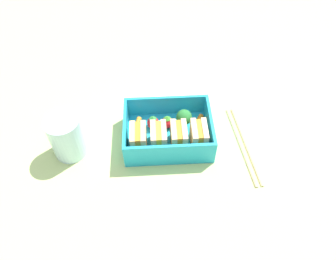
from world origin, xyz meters
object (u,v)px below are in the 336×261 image
sandwich_center (159,138)px  chopstick_pair (243,144)px  carrot_stick_left (197,123)px  carrot_stick_far_left (137,125)px  drinking_glass (67,137)px  folded_napkin (176,90)px  sandwich_center_right (138,139)px  broccoli_floret (184,118)px  strawberry_far_left (153,123)px  strawberry_left (166,122)px  sandwich_left (199,136)px  sandwich_center_left (179,137)px

sandwich_center → chopstick_pair: 17.77cm
chopstick_pair → carrot_stick_left: bearing=-29.0°
carrot_stick_far_left → drinking_glass: 14.51cm
carrot_stick_far_left → folded_napkin: size_ratio=0.37×
sandwich_center_right → broccoli_floret: size_ratio=1.20×
sandwich_center → broccoli_floret: (-5.47, -4.98, -0.03)cm
broccoli_floret → strawberry_far_left: size_ratio=1.36×
strawberry_left → sandwich_center: bearing=71.0°
broccoli_floret → chopstick_pair: size_ratio=0.22×
sandwich_center → carrot_stick_left: bearing=-149.5°
carrot_stick_left → drinking_glass: drinking_glass is taller
broccoli_floret → drinking_glass: size_ratio=0.47×
sandwich_left → folded_napkin: (3.34, -16.81, -3.55)cm
broccoli_floret → carrot_stick_left: bearing=178.7°
strawberry_far_left → carrot_stick_far_left: 3.48cm
sandwich_left → carrot_stick_left: size_ratio=1.07×
sandwich_center_right → broccoli_floret: sandwich_center_right is taller
sandwich_left → sandwich_center: 7.95cm
sandwich_center_right → strawberry_far_left: size_ratio=1.63×
carrot_stick_left → drinking_glass: bearing=9.3°
sandwich_center → strawberry_left: bearing=-109.0°
carrot_stick_left → chopstick_pair: 10.51cm
carrot_stick_left → broccoli_floret: bearing=-1.3°
strawberry_left → strawberry_far_left: same height
sandwich_center_right → strawberry_far_left: bearing=-120.8°
sandwich_left → strawberry_left: size_ratio=1.68×
sandwich_center_left → sandwich_center: bearing=0.0°
sandwich_center_left → chopstick_pair: (-13.47, 0.13, -3.40)cm
sandwich_center_left → carrot_stick_left: bearing=-131.6°
sandwich_center_left → sandwich_center: (3.98, 0.00, 0.00)cm
strawberry_left → strawberry_far_left: size_ratio=0.97×
sandwich_center_left → strawberry_left: sandwich_center_left is taller
chopstick_pair → drinking_glass: 35.53cm
carrot_stick_left → carrot_stick_far_left: size_ratio=1.24×
sandwich_center → folded_napkin: bearing=-105.3°
sandwich_center_right → chopstick_pair: bearing=179.6°
broccoli_floret → chopstick_pair: bearing=156.9°
sandwich_center → sandwich_center_right: bearing=0.0°
sandwich_center_left → carrot_stick_left: 6.87cm
sandwich_center_left → strawberry_far_left: 7.14cm
carrot_stick_far_left → sandwich_center: bearing=129.8°
carrot_stick_left → strawberry_left: strawberry_left is taller
strawberry_left → carrot_stick_far_left: strawberry_left is taller
carrot_stick_left → folded_napkin: size_ratio=0.47×
sandwich_left → carrot_stick_left: (-0.38, -4.92, -2.00)cm
sandwich_center_left → chopstick_pair: size_ratio=0.26×
carrot_stick_far_left → chopstick_pair: carrot_stick_far_left is taller
strawberry_left → folded_napkin: strawberry_left is taller
broccoli_floret → folded_napkin: (0.85, -11.83, -3.52)cm
sandwich_center_right → carrot_stick_left: sandwich_center_right is taller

